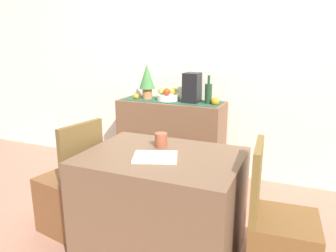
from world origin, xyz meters
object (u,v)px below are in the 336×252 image
object	(u,v)px
coffee_cup	(161,140)
sideboard_console	(171,139)
potted_plant	(147,79)
chair_by_corner	(279,245)
dining_table	(162,205)
open_book	(155,157)
wine_bottle	(208,93)
coffee_maker	(192,88)
chair_near_window	(71,198)
fruit_bowl	(168,97)

from	to	relation	value
coffee_cup	sideboard_console	bearing A→B (deg)	108.93
potted_plant	chair_by_corner	distance (m)	2.18
coffee_cup	chair_by_corner	bearing A→B (deg)	-9.93
dining_table	open_book	size ratio (longest dim) A/B	3.75
wine_bottle	coffee_maker	size ratio (longest dim) A/B	0.94
chair_near_window	chair_by_corner	world-z (taller)	same
potted_plant	dining_table	xyz separation A→B (m)	(0.76, -1.32, -0.70)
sideboard_console	fruit_bowl	size ratio (longest dim) A/B	4.82
fruit_bowl	coffee_maker	world-z (taller)	coffee_maker
open_book	coffee_cup	xyz separation A→B (m)	(-0.06, 0.23, 0.04)
wine_bottle	potted_plant	size ratio (longest dim) A/B	0.76
sideboard_console	coffee_cup	size ratio (longest dim) A/B	11.18
sideboard_console	coffee_maker	world-z (taller)	coffee_maker
coffee_maker	dining_table	xyz separation A→B (m)	(0.24, -1.32, -0.63)
chair_near_window	chair_by_corner	xyz separation A→B (m)	(1.58, 0.00, 0.00)
fruit_bowl	wine_bottle	distance (m)	0.45
coffee_cup	chair_near_window	size ratio (longest dim) A/B	0.11
potted_plant	dining_table	distance (m)	1.67
sideboard_console	wine_bottle	distance (m)	0.67
chair_by_corner	wine_bottle	bearing A→B (deg)	122.74
fruit_bowl	chair_near_window	bearing A→B (deg)	-102.16
potted_plant	dining_table	bearing A→B (deg)	-60.13
fruit_bowl	open_book	world-z (taller)	fruit_bowl
fruit_bowl	wine_bottle	world-z (taller)	wine_bottle
sideboard_console	fruit_bowl	world-z (taller)	fruit_bowl
potted_plant	open_book	world-z (taller)	potted_plant
potted_plant	fruit_bowl	bearing A→B (deg)	-0.00
coffee_maker	chair_by_corner	world-z (taller)	coffee_maker
open_book	potted_plant	bearing A→B (deg)	98.08
chair_by_corner	fruit_bowl	bearing A→B (deg)	134.50
potted_plant	open_book	bearing A→B (deg)	-61.85
potted_plant	coffee_cup	size ratio (longest dim) A/B	3.73
dining_table	coffee_cup	distance (m)	0.45
potted_plant	open_book	distance (m)	1.61
sideboard_console	wine_bottle	world-z (taller)	wine_bottle
coffee_cup	wine_bottle	bearing A→B (deg)	89.39
wine_bottle	dining_table	distance (m)	1.44
potted_plant	open_book	size ratio (longest dim) A/B	1.37
open_book	chair_by_corner	world-z (taller)	chair_by_corner
fruit_bowl	potted_plant	world-z (taller)	potted_plant
wine_bottle	coffee_cup	size ratio (longest dim) A/B	2.85
wine_bottle	dining_table	bearing A→B (deg)	-87.49
sideboard_console	open_book	world-z (taller)	sideboard_console
coffee_maker	chair_by_corner	bearing A→B (deg)	-52.11
wine_bottle	chair_near_window	world-z (taller)	wine_bottle
coffee_maker	chair_near_window	bearing A→B (deg)	-112.75
wine_bottle	chair_near_window	xyz separation A→B (m)	(-0.73, -1.32, -0.69)
fruit_bowl	potted_plant	xyz separation A→B (m)	(-0.25, 0.00, 0.19)
potted_plant	chair_near_window	size ratio (longest dim) A/B	0.43
coffee_maker	chair_by_corner	xyz separation A→B (m)	(1.02, -1.32, -0.74)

